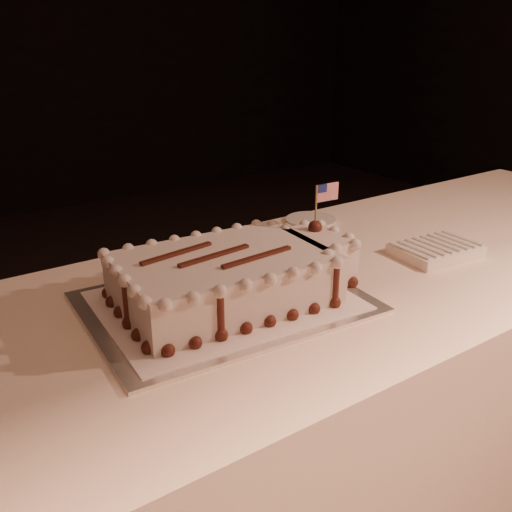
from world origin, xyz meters
TOP-DOWN VIEW (x-y plane):
  - banquet_table at (0.00, 0.60)m, footprint 2.40×0.80m
  - cake_board at (-0.37, 0.60)m, footprint 0.59×0.46m
  - doily at (-0.37, 0.60)m, footprint 0.53×0.41m
  - sheet_cake at (-0.34, 0.60)m, footprint 0.54×0.33m
  - napkin_stack at (0.22, 0.53)m, footprint 0.22×0.17m
  - side_plate at (0.13, 0.91)m, footprint 0.15×0.15m

SIDE VIEW (x-z plane):
  - banquet_table at x=0.00m, z-range 0.00..0.75m
  - cake_board at x=-0.37m, z-range 0.75..0.76m
  - side_plate at x=0.13m, z-range 0.75..0.76m
  - doily at x=-0.37m, z-range 0.76..0.76m
  - napkin_stack at x=0.22m, z-range 0.75..0.78m
  - sheet_cake at x=-0.34m, z-range 0.71..0.92m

